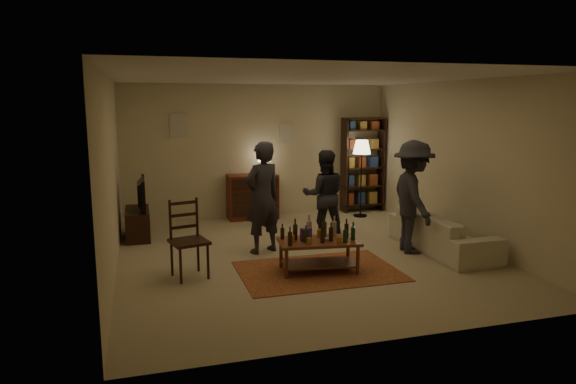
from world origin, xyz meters
name	(u,v)px	position (x,y,z in m)	size (l,w,h in m)	color
floor	(303,255)	(0.00, 0.00, 0.00)	(6.00, 6.00, 0.00)	#C6B793
room_shell	(227,129)	(-0.65, 2.98, 1.81)	(6.00, 6.00, 6.00)	beige
rug	(318,271)	(-0.03, -0.81, 0.01)	(2.20, 1.50, 0.01)	maroon
coffee_table	(318,243)	(-0.04, -0.81, 0.41)	(1.17, 0.73, 0.79)	brown
dining_chair	(187,236)	(-1.80, -0.49, 0.57)	(0.56, 0.56, 1.07)	black
tv_stand	(138,216)	(-2.44, 1.80, 0.38)	(0.40, 1.00, 1.06)	black
dresser	(253,195)	(-0.19, 2.71, 0.48)	(1.00, 0.50, 1.36)	maroon
bookshelf	(363,164)	(2.25, 2.78, 1.03)	(0.90, 0.34, 2.02)	black
floor_lamp	(362,152)	(1.98, 2.27, 1.34)	(0.36, 0.36, 1.58)	black
sofa	(442,232)	(2.20, -0.40, 0.30)	(2.08, 0.81, 0.61)	beige
person_left	(262,198)	(-0.56, 0.33, 0.88)	(0.64, 0.42, 1.75)	#292931
person_right	(324,195)	(0.65, 0.83, 0.77)	(0.75, 0.58, 1.54)	#25252C
person_by_sofa	(413,197)	(1.70, -0.31, 0.88)	(1.14, 0.66, 1.76)	#2A2A32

